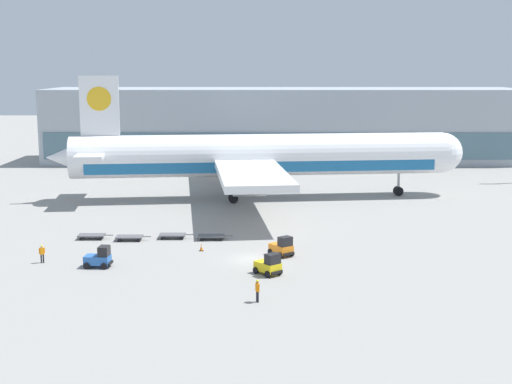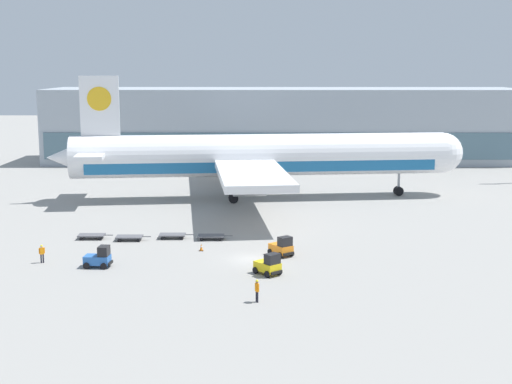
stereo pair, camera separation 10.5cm
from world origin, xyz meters
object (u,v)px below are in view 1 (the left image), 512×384
object	(u,v)px
airplane_main	(255,157)
ground_crew_far	(257,289)
traffic_cone_near	(201,247)
baggage_tug_mid	(282,247)
baggage_tug_foreground	(269,265)
ground_crew_near	(42,252)
baggage_dolly_lead	(92,235)
baggage_dolly_third	(173,235)
baggage_tug_far	(99,258)
baggage_dolly_second	(130,237)
baggage_dolly_trail	(211,236)

from	to	relation	value
airplane_main	ground_crew_far	bearing A→B (deg)	-95.85
traffic_cone_near	baggage_tug_mid	bearing A→B (deg)	-13.10
baggage_tug_foreground	ground_crew_near	distance (m)	21.63
baggage_dolly_lead	ground_crew_far	distance (m)	27.26
baggage_tug_mid	baggage_dolly_third	xyz separation A→B (m)	(-11.57, 6.99, -0.49)
baggage_tug_far	ground_crew_near	xyz separation A→B (m)	(-5.70, 1.41, 0.15)
baggage_dolly_second	ground_crew_near	bearing A→B (deg)	-128.17
ground_crew_near	traffic_cone_near	distance (m)	15.33
baggage_dolly_second	traffic_cone_near	world-z (taller)	traffic_cone_near
baggage_dolly_lead	ground_crew_far	xyz separation A→B (m)	(17.85, -20.59, 0.70)
baggage_dolly_third	ground_crew_near	world-z (taller)	ground_crew_near
baggage_tug_mid	baggage_dolly_second	size ratio (longest dim) A/B	0.76
ground_crew_far	baggage_tug_far	bearing A→B (deg)	-147.31
baggage_tug_foreground	baggage_dolly_third	world-z (taller)	baggage_tug_foreground
baggage_tug_foreground	baggage_tug_mid	world-z (taller)	same
baggage_tug_foreground	ground_crew_near	world-z (taller)	baggage_tug_foreground
baggage_tug_mid	ground_crew_near	xyz separation A→B (m)	(-22.68, -2.66, 0.15)
baggage_tug_foreground	baggage_dolly_trail	distance (m)	14.21
baggage_dolly_second	baggage_dolly_third	world-z (taller)	same
baggage_tug_far	traffic_cone_near	size ratio (longest dim) A/B	3.44
baggage_tug_foreground	airplane_main	bearing A→B (deg)	141.55
baggage_tug_foreground	baggage_dolly_second	size ratio (longest dim) A/B	0.75
airplane_main	baggage_dolly_lead	size ratio (longest dim) A/B	15.63
baggage_tug_far	baggage_dolly_lead	xyz separation A→B (m)	(-3.24, 10.81, -0.49)
airplane_main	baggage_tug_foreground	xyz separation A→B (m)	(1.43, -37.02, -4.96)
baggage_dolly_second	baggage_tug_far	bearing A→B (deg)	-96.22
baggage_tug_mid	ground_crew_near	bearing A→B (deg)	-119.28
airplane_main	baggage_tug_mid	distance (m)	31.21
baggage_dolly_trail	baggage_dolly_second	bearing A→B (deg)	-177.85
baggage_dolly_second	ground_crew_near	xyz separation A→B (m)	(-6.65, -8.73, 0.64)
baggage_tug_mid	ground_crew_far	xyz separation A→B (m)	(-2.37, -13.85, 0.21)
baggage_tug_far	baggage_dolly_lead	world-z (taller)	baggage_tug_far
baggage_tug_mid	baggage_dolly_lead	xyz separation A→B (m)	(-20.21, 6.74, -0.49)
airplane_main	ground_crew_far	xyz separation A→B (m)	(0.42, -44.54, -4.75)
airplane_main	baggage_dolly_lead	bearing A→B (deg)	-132.44
baggage_dolly_lead	baggage_dolly_trail	distance (m)	12.85
baggage_tug_foreground	traffic_cone_near	world-z (taller)	baggage_tug_foreground
airplane_main	baggage_dolly_second	bearing A→B (deg)	-124.66
baggage_tug_mid	baggage_tug_foreground	bearing A→B (deg)	-48.10
baggage_tug_mid	ground_crew_far	bearing A→B (deg)	-45.67
baggage_dolly_third	baggage_dolly_trail	size ratio (longest dim) A/B	1.00
airplane_main	baggage_dolly_trail	distance (m)	25.18
baggage_tug_mid	baggage_tug_far	size ratio (longest dim) A/B	1.10
baggage_dolly_trail	traffic_cone_near	xyz separation A→B (m)	(-0.68, -4.66, -0.03)
baggage_tug_far	ground_crew_far	size ratio (longest dim) A/B	1.39
baggage_tug_foreground	baggage_tug_far	xyz separation A→B (m)	(-15.61, 2.26, 0.00)
baggage_tug_far	baggage_dolly_trail	bearing A→B (deg)	52.15
airplane_main	ground_crew_near	world-z (taller)	airplane_main
airplane_main	ground_crew_far	world-z (taller)	airplane_main
baggage_tug_mid	baggage_dolly_trail	size ratio (longest dim) A/B	0.76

